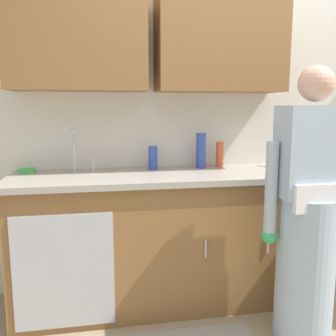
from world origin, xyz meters
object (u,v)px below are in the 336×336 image
(sponge, at_px, (27,171))
(bottle_water_tall, at_px, (201,151))
(knife_on_counter, at_px, (271,167))
(cup_by_sink, at_px, (288,167))
(sink, at_px, (80,178))
(person_at_sink, at_px, (308,228))
(bottle_dish_liquid, at_px, (220,154))
(bottle_water_short, at_px, (153,158))

(sponge, bearing_deg, bottle_water_tall, -0.28)
(bottle_water_tall, distance_m, knife_on_counter, 0.56)
(cup_by_sink, bearing_deg, knife_on_counter, 88.68)
(knife_on_counter, bearing_deg, sink, -116.75)
(person_at_sink, xyz_separation_m, bottle_dish_liquid, (-0.28, 0.80, 0.34))
(bottle_water_tall, distance_m, sponge, 1.26)
(sink, height_order, cup_by_sink, sink)
(person_at_sink, xyz_separation_m, cup_by_sink, (0.09, 0.43, 0.29))
(bottle_water_tall, height_order, cup_by_sink, bottle_water_tall)
(bottle_dish_liquid, distance_m, bottle_water_short, 0.52)
(bottle_dish_liquid, bearing_deg, knife_on_counter, -15.62)
(bottle_water_short, xyz_separation_m, cup_by_sink, (0.89, -0.33, -0.04))
(sink, bearing_deg, knife_on_counter, 4.01)
(bottle_water_tall, relative_size, cup_by_sink, 2.90)
(sink, bearing_deg, sponge, 153.47)
(sponge, bearing_deg, cup_by_sink, -11.17)
(sink, bearing_deg, cup_by_sink, -6.80)
(person_at_sink, relative_size, bottle_dish_liquid, 8.47)
(person_at_sink, distance_m, bottle_dish_liquid, 0.92)
(bottle_water_short, bearing_deg, bottle_dish_liquid, 4.33)
(bottle_water_tall, relative_size, knife_on_counter, 1.09)
(sink, distance_m, bottle_dish_liquid, 1.07)
(sponge, bearing_deg, knife_on_counter, -2.67)
(knife_on_counter, height_order, sponge, sponge)
(bottle_water_short, relative_size, cup_by_sink, 1.91)
(person_at_sink, relative_size, cup_by_sink, 17.97)
(sink, relative_size, bottle_dish_liquid, 2.61)
(bottle_water_short, bearing_deg, sponge, 178.89)
(sink, relative_size, cup_by_sink, 5.55)
(sink, height_order, person_at_sink, person_at_sink)
(cup_by_sink, xyz_separation_m, knife_on_counter, (0.01, 0.27, -0.04))
(knife_on_counter, bearing_deg, person_at_sink, -38.62)
(sink, xyz_separation_m, cup_by_sink, (1.41, -0.17, 0.06))
(sink, distance_m, cup_by_sink, 1.43)
(person_at_sink, xyz_separation_m, bottle_water_short, (-0.80, 0.76, 0.33))
(bottle_water_tall, bearing_deg, sink, -168.71)
(knife_on_counter, bearing_deg, bottle_water_short, -124.96)
(cup_by_sink, bearing_deg, bottle_dish_liquid, 134.86)
(cup_by_sink, bearing_deg, bottle_water_short, 159.51)
(sink, height_order, sponge, sink)
(bottle_dish_liquid, relative_size, cup_by_sink, 2.12)
(person_at_sink, height_order, knife_on_counter, person_at_sink)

